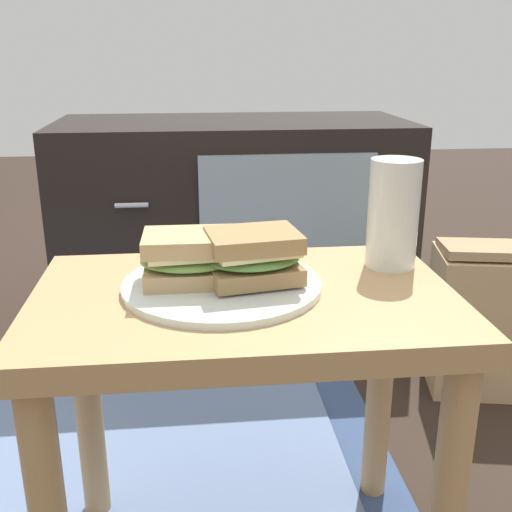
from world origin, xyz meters
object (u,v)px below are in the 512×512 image
sandwich_front (190,258)px  plate (222,285)px  sandwich_back (253,256)px  tv_cabinet (234,223)px  beer_glass (393,215)px  paper_bag (478,318)px

sandwich_front → plate: bearing=-7.9°
plate → sandwich_front: 0.06m
sandwich_front → sandwich_back: bearing=-7.9°
plate → sandwich_front: bearing=172.1°
tv_cabinet → sandwich_front: tv_cabinet is taller
tv_cabinet → beer_glass: bearing=-78.9°
tv_cabinet → sandwich_back: size_ratio=6.69×
sandwich_front → sandwich_back: size_ratio=0.91×
tv_cabinet → beer_glass: 0.92m
sandwich_back → paper_bag: size_ratio=0.40×
beer_glass → paper_bag: size_ratio=0.44×
plate → sandwich_front: size_ratio=2.04×
tv_cabinet → paper_bag: (0.53, -0.46, -0.12)m
sandwich_front → beer_glass: beer_glass is taller
tv_cabinet → sandwich_back: (-0.04, -0.94, 0.22)m
tv_cabinet → plate: (-0.08, -0.93, 0.17)m
plate → paper_bag: bearing=37.4°
sandwich_back → beer_glass: bearing=18.7°
plate → sandwich_back: (0.04, -0.01, 0.04)m
sandwich_back → paper_bag: sandwich_back is taller
sandwich_front → beer_glass: size_ratio=0.83×
plate → sandwich_front: (-0.04, 0.01, 0.04)m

